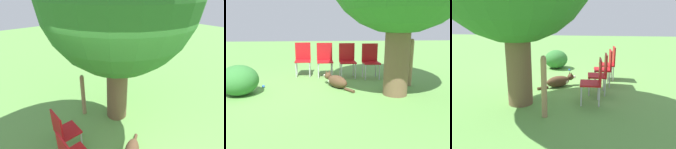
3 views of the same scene
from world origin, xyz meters
The scene contains 9 objects.
ground_plane centered at (0.00, 0.00, 0.00)m, with size 30.00×30.00×0.00m, color #609947.
dog centered at (-0.27, 0.26, 0.15)m, with size 0.93×0.68×0.36m.
fence_post centered at (-0.24, 2.05, 0.57)m, with size 0.10×0.10×1.13m.
red_chair_0 centered at (-1.59, -0.59, 0.53)m, with size 0.43×0.45×0.94m.
red_chair_1 centered at (-1.44, 0.03, 0.53)m, with size 0.43×0.45×0.94m.
red_chair_2 centered at (-1.29, 0.66, 0.53)m, with size 0.43×0.45×0.94m.
red_chair_3 centered at (-1.14, 1.28, 0.53)m, with size 0.43×0.45×0.94m.
tennis_ball centered at (-0.35, -1.44, 0.03)m, with size 0.07×0.07×0.07m.
low_shrub centered at (0.15, -1.80, 0.32)m, with size 0.79×0.79×0.63m.
Camera 2 is at (4.71, -0.11, 1.45)m, focal length 35.00 mm.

